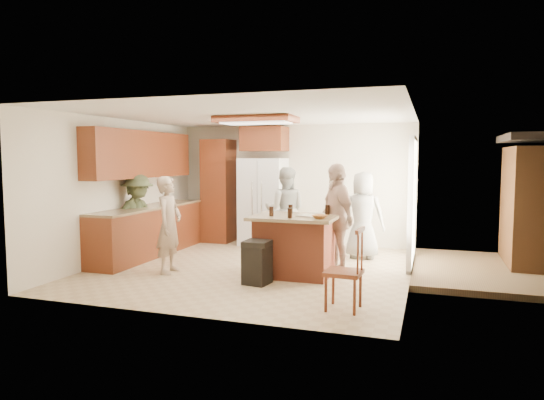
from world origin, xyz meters
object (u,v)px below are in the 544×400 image
(person_side_right, at_px, (336,218))
(trash_bin, at_px, (257,262))
(person_behind_right, at_px, (363,215))
(refrigerator, at_px, (263,202))
(person_behind_left, at_px, (285,210))
(person_counter, at_px, (138,217))
(spindle_chair, at_px, (345,272))
(person_front_left, at_px, (169,225))
(kitchen_island, at_px, (295,245))

(person_side_right, height_order, trash_bin, person_side_right)
(person_behind_right, xyz_separation_m, refrigerator, (-2.16, 0.74, 0.11))
(person_behind_left, height_order, person_counter, person_behind_left)
(person_side_right, xyz_separation_m, person_counter, (-3.55, -0.16, -0.10))
(person_side_right, distance_m, refrigerator, 2.69)
(person_side_right, bearing_deg, spindle_chair, -20.29)
(refrigerator, bearing_deg, person_front_left, -101.83)
(person_front_left, bearing_deg, spindle_chair, -113.25)
(refrigerator, relative_size, kitchen_island, 1.41)
(kitchen_island, distance_m, spindle_chair, 1.80)
(person_side_right, distance_m, trash_bin, 1.55)
(refrigerator, bearing_deg, spindle_chair, -58.15)
(person_side_right, bearing_deg, person_counter, -121.68)
(person_front_left, relative_size, person_behind_right, 0.97)
(person_counter, distance_m, trash_bin, 2.82)
(person_side_right, distance_m, spindle_chair, 2.01)
(kitchen_island, xyz_separation_m, trash_bin, (-0.37, -0.68, -0.16))
(person_counter, distance_m, kitchen_island, 3.01)
(person_behind_left, bearing_deg, person_behind_right, 165.21)
(person_counter, height_order, spindle_chair, person_counter)
(person_front_left, height_order, person_behind_right, person_behind_right)
(person_behind_right, distance_m, spindle_chair, 3.09)
(person_front_left, distance_m, person_behind_right, 3.43)
(kitchen_island, bearing_deg, person_front_left, -166.38)
(person_counter, height_order, kitchen_island, person_counter)
(person_behind_right, relative_size, person_counter, 1.03)
(person_front_left, relative_size, trash_bin, 2.42)
(person_behind_right, height_order, trash_bin, person_behind_right)
(person_behind_left, distance_m, person_side_right, 1.75)
(person_side_right, xyz_separation_m, kitchen_island, (-0.56, -0.44, -0.39))
(person_front_left, height_order, trash_bin, person_front_left)
(person_front_left, bearing_deg, person_side_right, -74.47)
(person_front_left, height_order, person_counter, same)
(trash_bin, bearing_deg, spindle_chair, -29.41)
(person_side_right, xyz_separation_m, refrigerator, (-1.89, 1.90, 0.04))
(person_behind_left, height_order, spindle_chair, person_behind_left)
(person_behind_left, distance_m, trash_bin, 2.43)
(person_behind_right, bearing_deg, spindle_chair, 97.81)
(person_behind_right, xyz_separation_m, person_side_right, (-0.26, -1.16, 0.08))
(person_behind_left, bearing_deg, refrigerator, -55.58)
(person_behind_left, relative_size, trash_bin, 2.60)
(person_behind_right, relative_size, refrigerator, 0.87)
(person_front_left, distance_m, spindle_chair, 3.14)
(person_behind_right, xyz_separation_m, person_counter, (-3.81, -1.32, -0.02))
(person_behind_left, xyz_separation_m, spindle_chair, (1.70, -3.16, -0.36))
(person_behind_right, height_order, kitchen_island, person_behind_right)
(spindle_chair, bearing_deg, person_counter, 156.49)
(person_behind_right, height_order, refrigerator, refrigerator)
(person_front_left, height_order, person_side_right, person_side_right)
(person_side_right, bearing_deg, person_front_left, -104.21)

